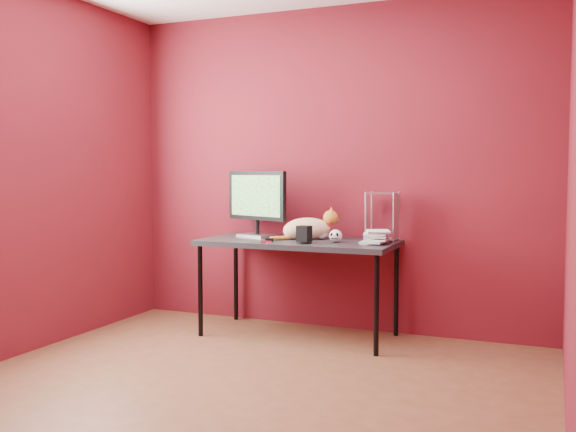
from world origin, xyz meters
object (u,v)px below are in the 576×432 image
at_px(monitor, 257,200).
at_px(book_stack, 366,168).
at_px(cat, 308,228).
at_px(desk, 299,247).
at_px(speaker, 304,235).
at_px(skull_mug, 336,236).

relative_size(monitor, book_stack, 0.53).
distance_m(cat, book_stack, 0.68).
distance_m(desk, book_stack, 0.81).
bearing_deg(speaker, book_stack, 34.09).
height_order(cat, speaker, cat).
height_order(speaker, book_stack, book_stack).
relative_size(desk, skull_mug, 15.25).
distance_m(speaker, book_stack, 0.67).
distance_m(monitor, skull_mug, 0.78).
height_order(monitor, skull_mug, monitor).
height_order(skull_mug, speaker, speaker).
distance_m(monitor, cat, 0.50).
height_order(cat, skull_mug, cat).
bearing_deg(skull_mug, monitor, 161.95).
bearing_deg(desk, speaker, -58.23).
xyz_separation_m(desk, skull_mug, (0.32, -0.04, 0.10)).
relative_size(skull_mug, speaker, 0.75).
relative_size(cat, speaker, 3.54).
relative_size(desk, book_stack, 1.35).
distance_m(cat, speaker, 0.30).
relative_size(monitor, cat, 1.27).
xyz_separation_m(cat, book_stack, (0.49, -0.09, 0.47)).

